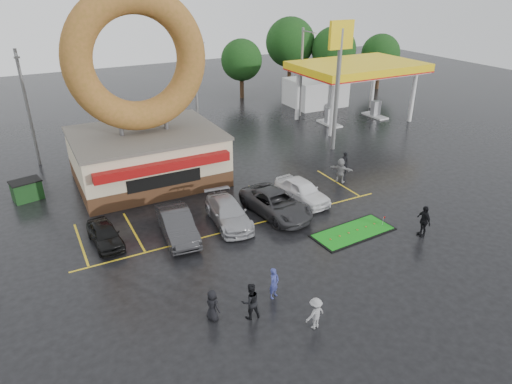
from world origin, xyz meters
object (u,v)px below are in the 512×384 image
gas_station (338,79)px  car_grey (276,203)px  car_silver (228,213)px  car_white (302,191)px  donut_shop (144,121)px  streetlight_left (27,106)px  streetlight_mid (196,85)px  person_blue (274,283)px  car_black (105,234)px  person_cameraman (424,221)px  shell_sign (339,62)px  car_dgrey (177,225)px  putting_green (353,232)px  streetlight_right (302,71)px  dumpster (27,191)px

gas_station → car_grey: bearing=-135.7°
car_silver → car_white: car_white is taller
donut_shop → streetlight_left: (-7.00, 6.95, 0.32)m
car_silver → streetlight_left: bearing=127.1°
gas_station → streetlight_mid: size_ratio=1.52×
car_grey → person_blue: 8.26m
streetlight_mid → person_blue: bearing=-103.1°
car_grey → streetlight_left: bearing=121.2°
car_black → person_cameraman: bearing=-29.2°
donut_shop → shell_sign: 16.29m
gas_station → car_dgrey: bearing=-144.9°
car_grey → putting_green: 5.11m
car_black → car_white: 12.80m
streetlight_right → person_blue: size_ratio=5.68×
streetlight_mid → putting_green: streetlight_mid is taller
streetlight_left → streetlight_mid: 14.04m
streetlight_right → putting_green: size_ratio=1.74×
streetlight_mid → streetlight_right: bearing=4.8°
shell_sign → car_silver: shell_sign is taller
gas_station → person_cameraman: (-11.17, -23.25, -2.75)m
donut_shop → car_grey: bearing=-58.3°
shell_sign → car_black: shell_sign is taller
dumpster → person_blue: bearing=-72.7°
streetlight_left → gas_station: bearing=2.0°
car_silver → car_white: bearing=10.6°
gas_station → car_dgrey: (-23.85, -16.74, -2.92)m
streetlight_right → dumpster: (-27.22, -8.34, -4.13)m
car_grey → car_white: (2.49, 0.80, 0.00)m
car_black → car_grey: car_grey is taller
car_white → person_blue: (-6.70, -7.91, 0.04)m
shell_sign → car_white: shell_sign is taller
shell_sign → putting_green: bearing=-121.6°
car_black → putting_green: (13.18, -5.57, -0.57)m
car_white → person_cameraman: bearing=-68.0°
donut_shop → streetlight_mid: donut_shop is taller
person_cameraman → streetlight_mid: bearing=-157.8°
shell_sign → streetlight_mid: 12.93m
streetlight_right → car_black: bearing=-145.0°
gas_station → streetlight_right: size_ratio=1.52×
gas_station → shell_sign: shell_sign is taller
person_blue → putting_green: person_blue is taller
donut_shop → car_grey: donut_shop is taller
putting_green → gas_station: bearing=55.5°
streetlight_right → person_cameraman: 25.55m
streetlight_mid → car_white: size_ratio=2.02×
car_dgrey → person_cameraman: person_cameraman is taller
car_black → car_silver: (7.15, -1.07, 0.09)m
donut_shop → dumpster: bearing=175.8°
car_silver → car_dgrey: bearing=-172.7°
car_dgrey → streetlight_left: bearing=116.5°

